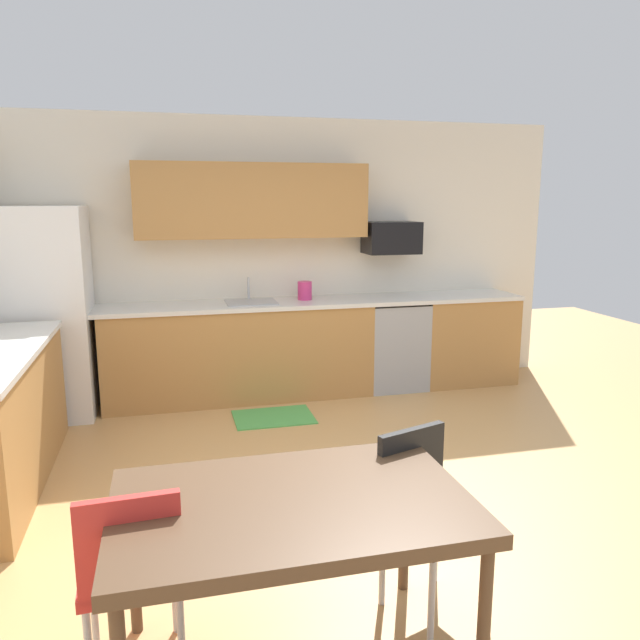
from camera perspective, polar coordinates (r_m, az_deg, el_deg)
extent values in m
plane|color=tan|center=(4.15, 3.52, -16.35)|extent=(12.00, 12.00, 0.00)
cube|color=silver|center=(6.28, -3.70, 5.96)|extent=(5.80, 0.10, 2.70)
cube|color=#AD7A42|center=(6.02, -7.44, -3.04)|extent=(2.55, 0.60, 0.90)
cube|color=#AD7A42|center=(6.71, 13.14, -1.77)|extent=(1.00, 0.60, 0.90)
cube|color=silver|center=(6.00, -3.04, 1.57)|extent=(4.80, 0.64, 0.04)
cube|color=#AD7A42|center=(5.99, -6.25, 10.93)|extent=(2.20, 0.34, 0.70)
cube|color=white|center=(5.90, -24.13, 0.54)|extent=(0.76, 0.70, 1.86)
cube|color=#999BA0|center=(6.39, 6.73, -2.29)|extent=(0.60, 0.60, 0.88)
cube|color=black|center=(6.30, 6.82, 1.74)|extent=(0.60, 0.60, 0.03)
cube|color=black|center=(6.32, 6.63, 7.59)|extent=(0.54, 0.36, 0.32)
cube|color=#A5A8AD|center=(5.95, -6.38, 1.05)|extent=(0.48, 0.40, 0.14)
cylinder|color=#B2B5BA|center=(6.10, -6.64, 2.81)|extent=(0.02, 0.02, 0.24)
cube|color=brown|center=(2.53, -2.59, -16.81)|extent=(1.40, 0.90, 0.06)
cylinder|color=brown|center=(2.62, 14.93, -25.97)|extent=(0.05, 0.05, 0.70)
cylinder|color=brown|center=(3.02, -16.94, -20.53)|extent=(0.05, 0.05, 0.70)
cylinder|color=brown|center=(3.20, 7.85, -18.19)|extent=(0.05, 0.05, 0.70)
cube|color=black|center=(3.02, 10.65, -18.04)|extent=(0.51, 0.51, 0.05)
cube|color=black|center=(3.05, 8.42, -13.47)|extent=(0.37, 0.16, 0.40)
cylinder|color=#B2B2B7|center=(2.94, 10.29, -24.36)|extent=(0.03, 0.03, 0.42)
cylinder|color=#B2B2B7|center=(3.15, 15.20, -21.98)|extent=(0.03, 0.03, 0.42)
cylinder|color=#B2B2B7|center=(3.15, 5.79, -21.55)|extent=(0.03, 0.03, 0.42)
cylinder|color=#B2B2B7|center=(3.35, 10.65, -19.61)|extent=(0.03, 0.03, 0.42)
cube|color=red|center=(2.78, -17.01, -21.17)|extent=(0.42, 0.42, 0.05)
cube|color=red|center=(2.52, -17.23, -19.47)|extent=(0.38, 0.06, 0.40)
cylinder|color=#B2B2B7|center=(3.05, -13.32, -23.06)|extent=(0.03, 0.03, 0.42)
cylinder|color=#B2B2B7|center=(3.06, -20.25, -23.42)|extent=(0.03, 0.03, 0.42)
cylinder|color=#B2B2B7|center=(2.78, -12.72, -26.95)|extent=(0.03, 0.03, 0.42)
cube|color=#4CA54C|center=(5.56, -4.33, -8.96)|extent=(0.70, 0.50, 0.01)
cylinder|color=#CC3372|center=(6.07, -1.42, 2.65)|extent=(0.14, 0.14, 0.20)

